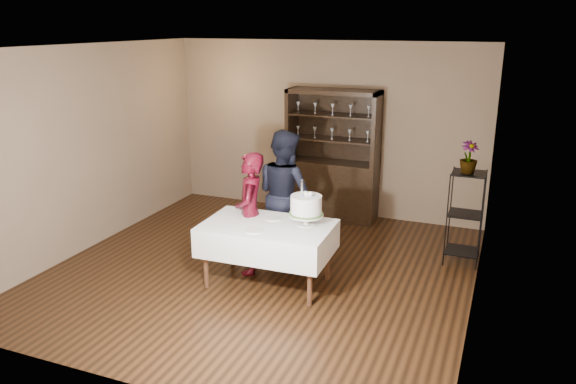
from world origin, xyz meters
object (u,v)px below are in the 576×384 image
at_px(china_hutch, 332,176).
at_px(woman, 250,213).
at_px(man, 285,194).
at_px(plant_etagere, 465,214).
at_px(cake, 306,207).
at_px(cake_table, 268,238).
at_px(potted_plant, 469,157).

relative_size(china_hutch, woman, 1.34).
bearing_deg(man, plant_etagere, -136.59).
bearing_deg(man, cake, 155.31).
distance_m(cake_table, woman, 0.46).
bearing_deg(plant_etagere, cake_table, -144.15).
bearing_deg(china_hutch, potted_plant, -27.62).
xyz_separation_m(woman, cake, (0.76, -0.10, 0.21)).
height_order(china_hutch, cake, china_hutch).
height_order(cake_table, potted_plant, potted_plant).
bearing_deg(potted_plant, cake, -141.00).
height_order(cake, potted_plant, potted_plant).
distance_m(plant_etagere, woman, 2.70).
relative_size(cake_table, woman, 1.01).
relative_size(china_hutch, man, 1.19).
distance_m(cake_table, cake, 0.59).
bearing_deg(cake, plant_etagere, 39.20).
height_order(woman, cake, woman).
bearing_deg(china_hutch, cake, -79.68).
distance_m(china_hutch, man, 1.68).
bearing_deg(plant_etagere, cake, -140.80).
bearing_deg(cake, woman, 172.35).
bearing_deg(cake_table, plant_etagere, 35.85).
relative_size(plant_etagere, cake, 2.19).
distance_m(woman, man, 0.66).
bearing_deg(cake_table, woman, 143.60).
bearing_deg(man, woman, 100.18).
distance_m(plant_etagere, cake, 2.14).
relative_size(plant_etagere, cake_table, 0.80).
height_order(cake_table, cake, cake).
relative_size(china_hutch, potted_plant, 5.08).
height_order(china_hutch, cake_table, china_hutch).
height_order(man, potted_plant, man).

